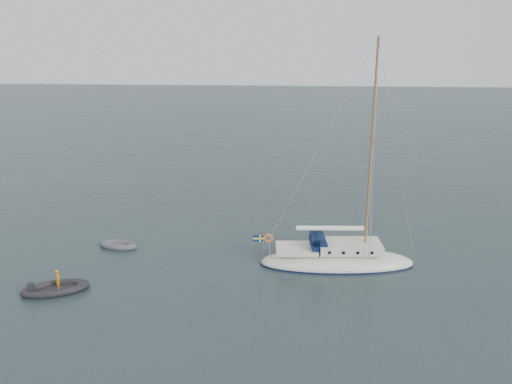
# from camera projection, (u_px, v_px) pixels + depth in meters

# --- Properties ---
(ground) EXTENTS (300.00, 300.00, 0.00)m
(ground) POSITION_uv_depth(u_px,v_px,m) (280.00, 257.00, 32.34)
(ground) COLOR black
(ground) RESTS_ON ground
(sailboat) EXTENTS (10.04, 3.01, 14.30)m
(sailboat) POSITION_uv_depth(u_px,v_px,m) (338.00, 249.00, 30.88)
(sailboat) COLOR silver
(sailboat) RESTS_ON ground
(dinghy) EXTENTS (2.73, 1.23, 0.39)m
(dinghy) POSITION_uv_depth(u_px,v_px,m) (118.00, 245.00, 33.85)
(dinghy) COLOR #54555A
(dinghy) RESTS_ON ground
(rib) EXTENTS (3.66, 1.66, 1.31)m
(rib) POSITION_uv_depth(u_px,v_px,m) (55.00, 288.00, 27.70)
(rib) COLOR black
(rib) RESTS_ON ground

